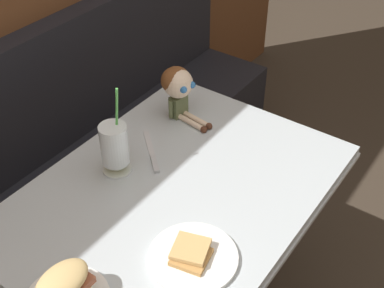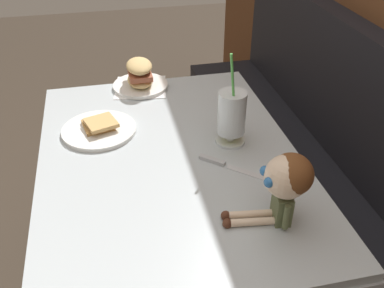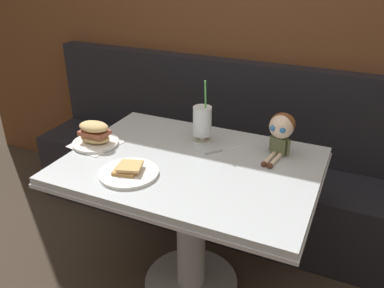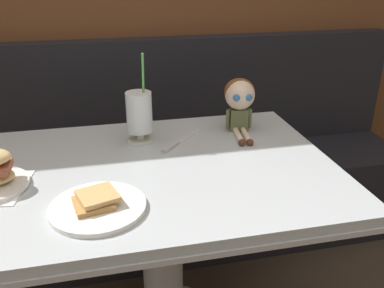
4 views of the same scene
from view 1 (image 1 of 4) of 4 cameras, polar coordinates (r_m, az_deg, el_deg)
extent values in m
cube|color=black|center=(2.30, -13.67, -8.35)|extent=(2.60, 0.48, 0.45)
cube|color=black|center=(2.11, -19.23, 3.42)|extent=(2.60, 0.10, 0.55)
cube|color=#B2BCC1|center=(1.64, -2.00, -5.46)|extent=(1.10, 0.80, 0.03)
cube|color=#B7BABF|center=(1.66, -1.98, -6.03)|extent=(1.11, 0.81, 0.02)
cylinder|color=#A5A8AD|center=(1.91, -1.76, -13.21)|extent=(0.14, 0.14, 0.65)
cylinder|color=white|center=(1.44, 0.10, -12.48)|extent=(0.25, 0.25, 0.01)
cube|color=#B78447|center=(1.42, -0.09, -12.42)|extent=(0.11, 0.11, 0.01)
cube|color=tan|center=(1.42, -0.16, -11.52)|extent=(0.12, 0.12, 0.01)
cylinder|color=silver|center=(1.71, -8.29, -2.79)|extent=(0.10, 0.10, 0.01)
cylinder|color=silver|center=(1.70, -8.35, -2.29)|extent=(0.03, 0.03, 0.03)
cylinder|color=silver|center=(1.64, -8.62, -0.05)|extent=(0.09, 0.09, 0.14)
cylinder|color=#E0DB6B|center=(1.65, -8.57, -0.42)|extent=(0.08, 0.08, 0.11)
cylinder|color=#51B74C|center=(1.59, -8.35, 2.90)|extent=(0.01, 0.03, 0.22)
ellipsoid|color=tan|center=(1.32, -14.26, -14.51)|extent=(0.15, 0.10, 0.04)
cube|color=silver|center=(1.81, -4.80, 0.14)|extent=(0.11, 0.12, 0.00)
cube|color=#B2B5BA|center=(1.72, -4.15, -2.21)|extent=(0.07, 0.08, 0.01)
cube|color=#5B6642|center=(1.92, -1.51, 4.28)|extent=(0.07, 0.05, 0.08)
sphere|color=beige|center=(1.87, -1.56, 6.75)|extent=(0.11, 0.11, 0.11)
ellipsoid|color=brown|center=(1.87, -1.82, 7.09)|extent=(0.13, 0.12, 0.10)
sphere|color=#2D6BB2|center=(1.82, -0.95, 6.05)|extent=(0.03, 0.03, 0.03)
sphere|color=#2D6BB2|center=(1.85, 0.00, 6.58)|extent=(0.03, 0.03, 0.03)
cylinder|color=beige|center=(1.89, -0.04, 2.36)|extent=(0.04, 0.12, 0.02)
cylinder|color=beige|center=(1.90, 0.53, 2.72)|extent=(0.04, 0.12, 0.02)
sphere|color=#4C2819|center=(1.85, 1.31, 1.61)|extent=(0.03, 0.03, 0.03)
sphere|color=#4C2819|center=(1.87, 1.88, 1.99)|extent=(0.03, 0.03, 0.03)
cylinder|color=#5B6642|center=(1.90, -2.37, 3.87)|extent=(0.02, 0.02, 0.07)
cylinder|color=#5B6642|center=(1.94, -0.66, 4.88)|extent=(0.02, 0.02, 0.07)
camera|label=2|loc=(2.11, 21.95, 27.03)|focal=40.27mm
camera|label=3|loc=(1.73, 59.43, 11.38)|focal=37.37mm
camera|label=4|loc=(1.03, 50.64, -9.58)|focal=38.51mm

